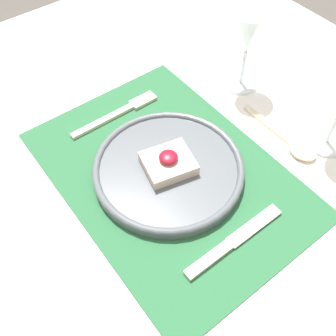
% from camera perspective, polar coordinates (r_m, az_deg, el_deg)
% --- Properties ---
extents(ground_plane, '(8.00, 8.00, 0.00)m').
position_cam_1_polar(ground_plane, '(1.37, 0.03, -20.34)').
color(ground_plane, '#4C4742').
extents(dining_table, '(1.20, 1.17, 0.77)m').
position_cam_1_polar(dining_table, '(0.75, 0.05, -5.07)').
color(dining_table, white).
rests_on(dining_table, ground_plane).
extents(placemat, '(0.47, 0.33, 0.00)m').
position_cam_1_polar(placemat, '(0.67, 0.06, -0.76)').
color(placemat, '#235633').
rests_on(placemat, dining_table).
extents(dinner_plate, '(0.25, 0.25, 0.05)m').
position_cam_1_polar(dinner_plate, '(0.65, -0.00, -0.40)').
color(dinner_plate, '#4C5156').
rests_on(dinner_plate, placemat).
extents(fork, '(0.02, 0.18, 0.01)m').
position_cam_1_polar(fork, '(0.76, -6.85, 8.11)').
color(fork, beige).
rests_on(fork, placemat).
extents(knife, '(0.02, 0.18, 0.01)m').
position_cam_1_polar(knife, '(0.60, 8.73, -11.03)').
color(knife, beige).
rests_on(knife, placemat).
extents(spoon, '(0.17, 0.04, 0.02)m').
position_cam_1_polar(spoon, '(0.74, 18.05, 3.20)').
color(spoon, beige).
rests_on(spoon, dining_table).
extents(wine_glass_far, '(0.08, 0.08, 0.16)m').
position_cam_1_polar(wine_glass_far, '(0.77, 11.67, 18.26)').
color(wine_glass_far, white).
rests_on(wine_glass_far, dining_table).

